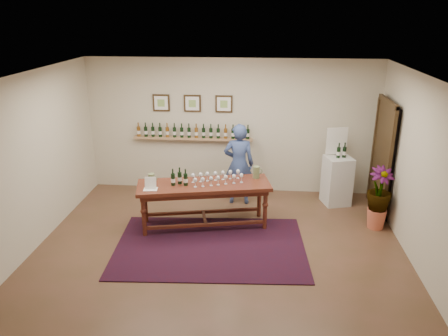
# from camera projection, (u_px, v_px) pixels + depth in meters

# --- Properties ---
(ground) EXTENTS (6.00, 6.00, 0.00)m
(ground) POSITION_uv_depth(u_px,v_px,m) (220.00, 247.00, 7.20)
(ground) COLOR #4C3821
(ground) RESTS_ON ground
(room_shell) EXTENTS (6.00, 6.00, 6.00)m
(room_shell) POSITION_uv_depth(u_px,v_px,m) (338.00, 152.00, 8.38)
(room_shell) COLOR beige
(room_shell) RESTS_ON ground
(rug) EXTENTS (3.22, 2.25, 0.02)m
(rug) POSITION_uv_depth(u_px,v_px,m) (210.00, 246.00, 7.20)
(rug) COLOR #410B14
(rug) RESTS_ON ground
(tasting_table) EXTENTS (2.42, 1.20, 0.82)m
(tasting_table) POSITION_uv_depth(u_px,v_px,m) (204.00, 190.00, 7.68)
(tasting_table) COLOR #481F12
(tasting_table) RESTS_ON ground
(table_glasses) EXTENTS (1.30, 0.72, 0.18)m
(table_glasses) POSITION_uv_depth(u_px,v_px,m) (217.00, 178.00, 7.66)
(table_glasses) COLOR silver
(table_glasses) RESTS_ON tasting_table
(table_bottles) EXTENTS (0.26, 0.17, 0.27)m
(table_bottles) POSITION_uv_depth(u_px,v_px,m) (179.00, 177.00, 7.56)
(table_bottles) COLOR black
(table_bottles) RESTS_ON tasting_table
(pitcher_left) EXTENTS (0.16, 0.16, 0.20)m
(pitcher_left) POSITION_uv_depth(u_px,v_px,m) (152.00, 179.00, 7.56)
(pitcher_left) COLOR #616F45
(pitcher_left) RESTS_ON tasting_table
(pitcher_right) EXTENTS (0.16, 0.16, 0.22)m
(pitcher_right) POSITION_uv_depth(u_px,v_px,m) (256.00, 172.00, 7.86)
(pitcher_right) COLOR #616F45
(pitcher_right) RESTS_ON tasting_table
(menu_card) EXTENTS (0.25, 0.19, 0.21)m
(menu_card) POSITION_uv_depth(u_px,v_px,m) (151.00, 183.00, 7.38)
(menu_card) COLOR white
(menu_card) RESTS_ON tasting_table
(display_pedestal) EXTENTS (0.60, 0.60, 0.97)m
(display_pedestal) POSITION_uv_depth(u_px,v_px,m) (337.00, 180.00, 8.68)
(display_pedestal) COLOR silver
(display_pedestal) RESTS_ON ground
(pedestal_bottles) EXTENTS (0.29, 0.14, 0.28)m
(pedestal_bottles) POSITION_uv_depth(u_px,v_px,m) (342.00, 151.00, 8.46)
(pedestal_bottles) COLOR black
(pedestal_bottles) RESTS_ON display_pedestal
(info_sign) EXTENTS (0.42, 0.13, 0.59)m
(info_sign) POSITION_uv_depth(u_px,v_px,m) (337.00, 141.00, 8.55)
(info_sign) COLOR white
(info_sign) RESTS_ON display_pedestal
(potted_plant) EXTENTS (0.63, 0.63, 0.98)m
(potted_plant) POSITION_uv_depth(u_px,v_px,m) (379.00, 198.00, 7.65)
(potted_plant) COLOR #C75E42
(potted_plant) RESTS_ON ground
(person) EXTENTS (0.61, 0.41, 1.64)m
(person) POSITION_uv_depth(u_px,v_px,m) (239.00, 164.00, 8.60)
(person) COLOR #34467B
(person) RESTS_ON ground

